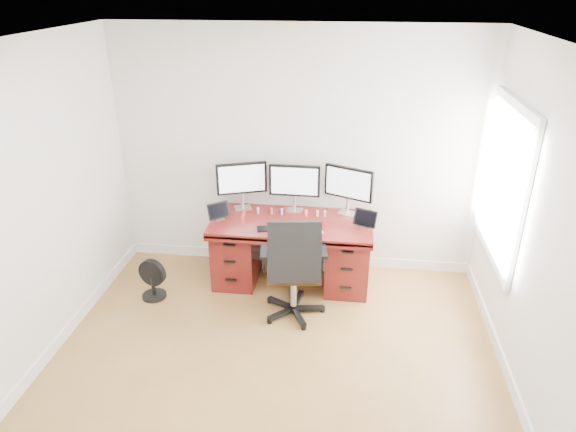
# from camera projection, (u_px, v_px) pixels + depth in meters

# --- Properties ---
(ground) EXTENTS (4.50, 4.50, 0.00)m
(ground) POSITION_uv_depth(u_px,v_px,m) (265.00, 401.00, 4.12)
(ground) COLOR olive
(ground) RESTS_ON ground
(back_wall) EXTENTS (4.00, 0.10, 2.70)m
(back_wall) POSITION_uv_depth(u_px,v_px,m) (297.00, 154.00, 5.57)
(back_wall) COLOR silver
(back_wall) RESTS_ON ground
(right_wall) EXTENTS (0.10, 4.50, 2.70)m
(right_wall) POSITION_uv_depth(u_px,v_px,m) (559.00, 265.00, 3.42)
(right_wall) COLOR silver
(right_wall) RESTS_ON ground
(desk) EXTENTS (1.70, 0.80, 0.75)m
(desk) POSITION_uv_depth(u_px,v_px,m) (292.00, 249.00, 5.60)
(desk) COLOR #581311
(desk) RESTS_ON ground
(office_chair) EXTENTS (0.67, 0.67, 1.12)m
(office_chair) POSITION_uv_depth(u_px,v_px,m) (294.00, 284.00, 5.01)
(office_chair) COLOR black
(office_chair) RESTS_ON ground
(floor_fan) EXTENTS (0.30, 0.25, 0.44)m
(floor_fan) POSITION_uv_depth(u_px,v_px,m) (152.00, 280.00, 5.38)
(floor_fan) COLOR black
(floor_fan) RESTS_ON ground
(monitor_left) EXTENTS (0.53, 0.22, 0.53)m
(monitor_left) POSITION_uv_depth(u_px,v_px,m) (242.00, 180.00, 5.58)
(monitor_left) COLOR silver
(monitor_left) RESTS_ON desk
(monitor_center) EXTENTS (0.55, 0.14, 0.53)m
(monitor_center) POSITION_uv_depth(u_px,v_px,m) (295.00, 182.00, 5.52)
(monitor_center) COLOR silver
(monitor_center) RESTS_ON desk
(monitor_right) EXTENTS (0.52, 0.26, 0.53)m
(monitor_right) POSITION_uv_depth(u_px,v_px,m) (349.00, 185.00, 5.45)
(monitor_right) COLOR silver
(monitor_right) RESTS_ON desk
(tablet_left) EXTENTS (0.23, 0.20, 0.19)m
(tablet_left) POSITION_uv_depth(u_px,v_px,m) (218.00, 212.00, 5.43)
(tablet_left) COLOR silver
(tablet_left) RESTS_ON desk
(tablet_right) EXTENTS (0.25, 0.15, 0.19)m
(tablet_right) POSITION_uv_depth(u_px,v_px,m) (365.00, 220.00, 5.25)
(tablet_right) COLOR silver
(tablet_right) RESTS_ON desk
(keyboard) EXTENTS (0.32, 0.16, 0.01)m
(keyboard) POSITION_uv_depth(u_px,v_px,m) (291.00, 229.00, 5.24)
(keyboard) COLOR white
(keyboard) RESTS_ON desk
(trackpad) EXTENTS (0.14, 0.14, 0.01)m
(trackpad) POSITION_uv_depth(u_px,v_px,m) (317.00, 231.00, 5.20)
(trackpad) COLOR silver
(trackpad) RESTS_ON desk
(drawing_tablet) EXTENTS (0.24, 0.18, 0.01)m
(drawing_tablet) POSITION_uv_depth(u_px,v_px,m) (268.00, 229.00, 5.25)
(drawing_tablet) COLOR black
(drawing_tablet) RESTS_ON desk
(phone) EXTENTS (0.14, 0.11, 0.01)m
(phone) POSITION_uv_depth(u_px,v_px,m) (288.00, 222.00, 5.38)
(phone) COLOR black
(phone) RESTS_ON desk
(figurine_blue) EXTENTS (0.03, 0.03, 0.08)m
(figurine_blue) POSITION_uv_depth(u_px,v_px,m) (258.00, 210.00, 5.58)
(figurine_blue) COLOR #5A8AF2
(figurine_blue) RESTS_ON desk
(figurine_brown) EXTENTS (0.03, 0.03, 0.08)m
(figurine_brown) POSITION_uv_depth(u_px,v_px,m) (272.00, 211.00, 5.56)
(figurine_brown) COLOR brown
(figurine_brown) RESTS_ON desk
(figurine_purple) EXTENTS (0.03, 0.03, 0.08)m
(figurine_purple) POSITION_uv_depth(u_px,v_px,m) (282.00, 211.00, 5.55)
(figurine_purple) COLOR #A475E2
(figurine_purple) RESTS_ON desk
(figurine_orange) EXTENTS (0.03, 0.03, 0.08)m
(figurine_orange) POSITION_uv_depth(u_px,v_px,m) (306.00, 212.00, 5.52)
(figurine_orange) COLOR #F07D4F
(figurine_orange) RESTS_ON desk
(figurine_yellow) EXTENTS (0.03, 0.03, 0.08)m
(figurine_yellow) POSITION_uv_depth(u_px,v_px,m) (317.00, 213.00, 5.51)
(figurine_yellow) COLOR #E0AC6B
(figurine_yellow) RESTS_ON desk
(figurine_pink) EXTENTS (0.03, 0.03, 0.08)m
(figurine_pink) POSITION_uv_depth(u_px,v_px,m) (325.00, 213.00, 5.50)
(figurine_pink) COLOR pink
(figurine_pink) RESTS_ON desk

